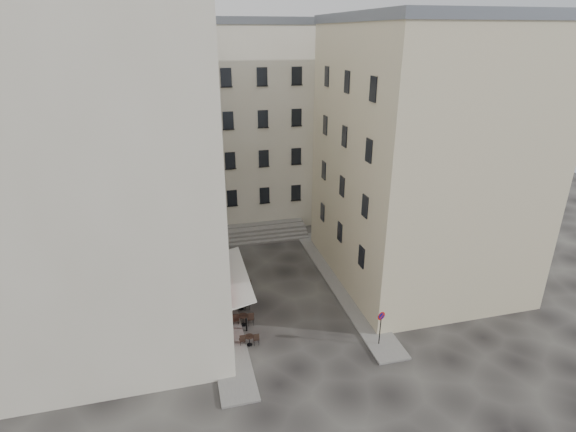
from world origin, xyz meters
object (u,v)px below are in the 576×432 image
object	(u,v)px
no_parking_sign	(381,322)
bistro_table_a	(249,339)
pedestrian	(239,291)
bistro_table_b	(243,319)

from	to	relation	value
no_parking_sign	bistro_table_a	world-z (taller)	no_parking_sign
bistro_table_a	pedestrian	xyz separation A→B (m)	(0.11, 4.68, 0.53)
no_parking_sign	bistro_table_b	size ratio (longest dim) A/B	1.74
pedestrian	bistro_table_a	bearing A→B (deg)	85.51
no_parking_sign	bistro_table_a	size ratio (longest dim) A/B	2.03
bistro_table_a	bistro_table_b	distance (m)	2.04
no_parking_sign	pedestrian	world-z (taller)	no_parking_sign
bistro_table_a	pedestrian	world-z (taller)	pedestrian
no_parking_sign	bistro_table_b	distance (m)	8.65
bistro_table_a	no_parking_sign	bearing A→B (deg)	-14.41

